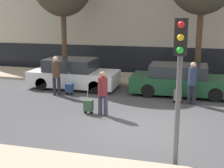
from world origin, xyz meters
The scene contains 12 objects.
ground_plane centered at (0.00, 0.00, 0.00)m, with size 80.00×80.00×0.00m, color #424244.
sidewalk_far centered at (0.00, 7.00, 0.06)m, with size 28.00×3.00×0.12m.
parked_car_0 centered at (-4.00, 4.55, 0.66)m, with size 4.24×1.90×1.42m.
parked_car_1 centered at (1.13, 4.52, 0.64)m, with size 4.48×1.81×1.36m.
pedestrian_left centered at (-4.19, 3.02, 0.99)m, with size 0.34×0.34×1.74m.
trolley_left centered at (-3.67, 3.21, 0.31)m, with size 0.34×0.29×1.05m.
pedestrian_center centered at (-1.42, 0.89, 0.90)m, with size 0.35×0.34×1.60m.
trolley_center centered at (-1.97, 0.89, 0.32)m, with size 0.34×0.29×1.06m.
pedestrian_right centered at (1.63, 3.11, 0.97)m, with size 0.35×0.34×1.71m.
trolley_right centered at (1.08, 3.13, 0.33)m, with size 0.34×0.29×1.09m.
traffic_light centered at (1.32, -2.36, 2.50)m, with size 0.28×0.47×3.50m.
parked_bicycle centered at (1.30, 6.64, 0.49)m, with size 1.77×0.06×0.96m.
Camera 1 is at (1.61, -9.35, 3.62)m, focal length 50.00 mm.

